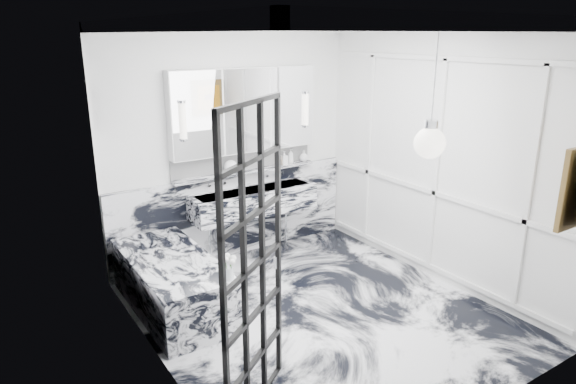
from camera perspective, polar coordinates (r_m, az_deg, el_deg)
floor at (r=5.32m, az=3.41°, el=-13.25°), size 3.60×3.60×0.00m
ceiling at (r=4.59m, az=4.05°, el=18.50°), size 3.60×3.60×0.00m
wall_back at (r=6.26m, az=-6.26°, el=5.15°), size 3.60×0.00×3.60m
wall_front at (r=3.58m, az=21.33°, el=-5.20°), size 3.60×0.00×3.60m
wall_left at (r=4.05m, az=-14.73°, el=-1.97°), size 0.00×3.60×3.60m
wall_right at (r=5.84m, az=16.39°, el=3.70°), size 0.00×3.60×3.60m
marble_clad_back at (r=6.47m, az=-5.91°, el=-2.48°), size 3.18×0.05×1.05m
marble_clad_left at (r=4.08m, az=-14.47°, el=-2.73°), size 0.02×3.56×2.68m
panel_molding at (r=5.85m, az=16.18°, el=2.73°), size 0.03×3.40×2.30m
soap_bottle_a at (r=6.62m, az=0.29°, el=4.00°), size 0.10×0.10×0.19m
soap_bottle_b at (r=6.57m, az=-0.44°, el=3.82°), size 0.08×0.08×0.17m
soap_bottle_c at (r=6.74m, az=1.75°, el=4.04°), size 0.13×0.13×0.15m
face_pot at (r=6.20m, az=-6.39°, el=2.81°), size 0.16×0.16×0.16m
amber_bottle at (r=6.53m, az=-1.01°, el=3.43°), size 0.04×0.04×0.10m
flower_vase at (r=4.74m, az=-6.59°, el=-8.99°), size 0.09×0.09×0.12m
crittall_door at (r=3.62m, az=-3.84°, el=-8.23°), size 0.74×0.54×2.28m
pendant_light at (r=3.86m, az=15.46°, el=5.26°), size 0.23×0.23×0.23m
trough_sink at (r=6.29m, az=-3.83°, el=-1.04°), size 1.60×0.45×0.30m
ledge at (r=6.33m, az=-4.63°, el=2.27°), size 1.90×0.14×0.04m
subway_tile at (r=6.35m, az=-4.93°, el=3.57°), size 1.90×0.03×0.23m
mirror_cabinet at (r=6.19m, az=-4.82°, el=9.01°), size 1.90×0.16×1.00m
sconce_left at (r=5.76m, az=-11.58°, el=7.73°), size 0.07×0.07×0.40m
sconce_right at (r=6.54m, az=1.99°, el=9.15°), size 0.07×0.07×0.40m
bathtub at (r=5.39m, az=-12.67°, el=-9.88°), size 0.75×1.65×0.55m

